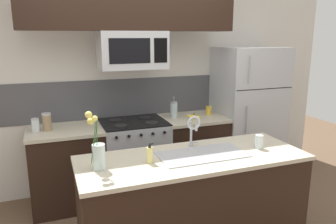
# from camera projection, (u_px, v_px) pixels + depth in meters

# --- Properties ---
(rear_partition) EXTENTS (5.20, 0.10, 2.60)m
(rear_partition) POSITION_uv_depth(u_px,v_px,m) (148.00, 84.00, 4.23)
(rear_partition) COLOR silver
(rear_partition) RESTS_ON ground
(splash_band) EXTENTS (3.13, 0.01, 0.48)m
(splash_band) POSITION_uv_depth(u_px,v_px,m) (127.00, 98.00, 4.11)
(splash_band) COLOR #4C4C51
(splash_band) RESTS_ON rear_partition
(back_counter_left) EXTENTS (0.82, 0.65, 0.91)m
(back_counter_left) POSITION_uv_depth(u_px,v_px,m) (68.00, 167.00, 3.71)
(back_counter_left) COLOR black
(back_counter_left) RESTS_ON ground
(back_counter_right) EXTENTS (0.81, 0.65, 0.91)m
(back_counter_right) POSITION_uv_depth(u_px,v_px,m) (192.00, 151.00, 4.23)
(back_counter_right) COLOR black
(back_counter_right) RESTS_ON ground
(stove_range) EXTENTS (0.76, 0.64, 0.93)m
(stove_range) POSITION_uv_depth(u_px,v_px,m) (134.00, 158.00, 3.97)
(stove_range) COLOR #B7BABF
(stove_range) RESTS_ON ground
(microwave) EXTENTS (0.74, 0.40, 0.41)m
(microwave) POSITION_uv_depth(u_px,v_px,m) (132.00, 50.00, 3.66)
(microwave) COLOR #B7BABF
(upper_cabinet_band) EXTENTS (2.33, 0.34, 0.60)m
(upper_cabinet_band) POSITION_uv_depth(u_px,v_px,m) (131.00, 2.00, 3.51)
(upper_cabinet_band) COLOR black
(refrigerator) EXTENTS (0.84, 0.74, 1.77)m
(refrigerator) POSITION_uv_depth(u_px,v_px,m) (247.00, 113.00, 4.43)
(refrigerator) COLOR #B7BABF
(refrigerator) RESTS_ON ground
(storage_jar_tall) EXTENTS (0.08, 0.08, 0.15)m
(storage_jar_tall) POSITION_uv_depth(u_px,v_px,m) (35.00, 125.00, 3.48)
(storage_jar_tall) COLOR silver
(storage_jar_tall) RESTS_ON back_counter_left
(storage_jar_medium) EXTENTS (0.10, 0.10, 0.19)m
(storage_jar_medium) POSITION_uv_depth(u_px,v_px,m) (47.00, 122.00, 3.53)
(storage_jar_medium) COLOR #997F5B
(storage_jar_medium) RESTS_ON back_counter_left
(banana_bunch) EXTENTS (0.19, 0.12, 0.08)m
(banana_bunch) POSITION_uv_depth(u_px,v_px,m) (194.00, 116.00, 4.07)
(banana_bunch) COLOR yellow
(banana_bunch) RESTS_ON back_counter_right
(french_press) EXTENTS (0.09, 0.09, 0.27)m
(french_press) POSITION_uv_depth(u_px,v_px,m) (174.00, 110.00, 4.08)
(french_press) COLOR silver
(french_press) RESTS_ON back_counter_right
(coffee_tin) EXTENTS (0.08, 0.08, 0.11)m
(coffee_tin) POSITION_uv_depth(u_px,v_px,m) (209.00, 110.00, 4.25)
(coffee_tin) COLOR gold
(coffee_tin) RESTS_ON back_counter_right
(island_counter) EXTENTS (1.97, 0.74, 0.91)m
(island_counter) POSITION_uv_depth(u_px,v_px,m) (192.00, 204.00, 2.90)
(island_counter) COLOR black
(island_counter) RESTS_ON ground
(kitchen_sink) EXTENTS (0.76, 0.39, 0.16)m
(kitchen_sink) POSITION_uv_depth(u_px,v_px,m) (202.00, 162.00, 2.84)
(kitchen_sink) COLOR #ADAFB5
(kitchen_sink) RESTS_ON island_counter
(sink_faucet) EXTENTS (0.14, 0.14, 0.31)m
(sink_faucet) POSITION_uv_depth(u_px,v_px,m) (193.00, 127.00, 2.96)
(sink_faucet) COLOR #B7BABF
(sink_faucet) RESTS_ON island_counter
(dish_soap_bottle) EXTENTS (0.06, 0.05, 0.16)m
(dish_soap_bottle) POSITION_uv_depth(u_px,v_px,m) (150.00, 155.00, 2.63)
(dish_soap_bottle) COLOR #DBCC75
(dish_soap_bottle) RESTS_ON island_counter
(drinking_glass) EXTENTS (0.07, 0.07, 0.13)m
(drinking_glass) POSITION_uv_depth(u_px,v_px,m) (259.00, 142.00, 2.97)
(drinking_glass) COLOR silver
(drinking_glass) RESTS_ON island_counter
(flower_vase) EXTENTS (0.14, 0.11, 0.47)m
(flower_vase) POSITION_uv_depth(u_px,v_px,m) (98.00, 153.00, 2.49)
(flower_vase) COLOR silver
(flower_vase) RESTS_ON island_counter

